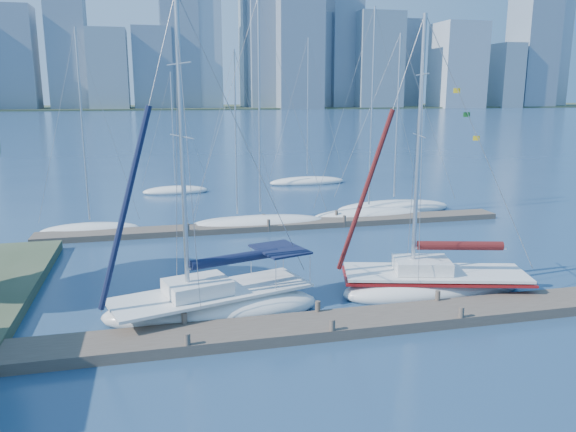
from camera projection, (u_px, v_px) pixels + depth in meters
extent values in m
plane|color=navy|center=(324.00, 331.00, 20.56)|extent=(700.00, 700.00, 0.00)
cube|color=#4C4137|center=(325.00, 325.00, 20.52)|extent=(26.00, 2.00, 0.40)
cube|color=#4C4137|center=(281.00, 225.00, 36.18)|extent=(30.00, 1.80, 0.36)
cube|color=#38472D|center=(162.00, 108.00, 324.53)|extent=(800.00, 100.00, 1.50)
ellipsoid|color=silver|center=(213.00, 309.00, 21.95)|extent=(8.82, 5.01, 1.47)
cube|color=silver|center=(212.00, 292.00, 21.80)|extent=(8.17, 4.62, 0.12)
cube|color=silver|center=(198.00, 287.00, 21.44)|extent=(2.76, 2.38, 0.54)
cylinder|color=silver|center=(182.00, 152.00, 20.14)|extent=(0.18, 0.18, 10.94)
cylinder|color=silver|center=(235.00, 261.00, 22.05)|extent=(3.84, 1.22, 0.10)
cylinder|color=black|center=(235.00, 259.00, 22.03)|extent=(3.62, 1.41, 0.39)
cube|color=black|center=(280.00, 249.00, 22.99)|extent=(2.35, 2.74, 0.08)
ellipsoid|color=silver|center=(434.00, 288.00, 24.39)|extent=(8.74, 4.77, 1.46)
cube|color=silver|center=(435.00, 273.00, 24.24)|extent=(8.09, 4.40, 0.12)
cube|color=silver|center=(422.00, 265.00, 24.18)|extent=(2.71, 2.31, 0.53)
cylinder|color=silver|center=(419.00, 149.00, 23.11)|extent=(0.18, 0.18, 10.61)
cylinder|color=silver|center=(460.00, 248.00, 23.97)|extent=(3.83, 1.11, 0.10)
cylinder|color=#450E12|center=(460.00, 246.00, 23.95)|extent=(3.60, 1.31, 0.39)
cube|color=maroon|center=(435.00, 276.00, 24.28)|extent=(8.28, 4.56, 0.10)
ellipsoid|color=silver|center=(91.00, 230.00, 34.86)|extent=(6.10, 2.28, 0.94)
cylinder|color=silver|center=(82.00, 127.00, 33.49)|extent=(0.10, 0.10, 11.39)
ellipsoid|color=silver|center=(238.00, 224.00, 36.53)|extent=(6.35, 3.89, 0.95)
cylinder|color=silver|center=(236.00, 134.00, 35.28)|extent=(0.10, 0.10, 10.28)
ellipsoid|color=silver|center=(261.00, 224.00, 36.41)|extent=(8.94, 3.88, 1.13)
cylinder|color=silver|center=(259.00, 108.00, 34.82)|extent=(0.12, 0.12, 13.10)
ellipsoid|color=silver|center=(369.00, 215.00, 38.94)|extent=(7.97, 2.18, 1.08)
cylinder|color=silver|center=(372.00, 109.00, 37.38)|extent=(0.12, 0.12, 12.98)
ellipsoid|color=silver|center=(394.00, 208.00, 41.13)|extent=(9.04, 5.28, 1.24)
cylinder|color=silver|center=(397.00, 117.00, 39.71)|extent=(0.14, 0.14, 11.42)
ellipsoid|color=silver|center=(176.00, 191.00, 48.69)|extent=(5.75, 2.53, 0.95)
cylinder|color=silver|center=(173.00, 129.00, 47.53)|extent=(0.10, 0.10, 9.38)
ellipsoid|color=silver|center=(307.00, 182.00, 53.62)|extent=(7.39, 2.46, 1.04)
cylinder|color=silver|center=(308.00, 108.00, 52.12)|extent=(0.11, 0.11, 12.46)
cube|color=slate|center=(14.00, 59.00, 272.52)|extent=(20.05, 17.63, 49.56)
cube|color=#91A1AF|center=(70.00, 73.00, 299.64)|extent=(14.45, 17.61, 37.82)
cube|color=slate|center=(109.00, 70.00, 281.08)|extent=(19.01, 19.81, 39.49)
cube|color=slate|center=(153.00, 69.00, 287.51)|extent=(19.52, 16.86, 41.06)
cube|color=#91A1AF|center=(201.00, 27.00, 291.39)|extent=(19.56, 14.99, 83.69)
cube|color=slate|center=(254.00, 29.00, 312.49)|extent=(14.92, 17.46, 86.17)
cube|color=slate|center=(299.00, 38.00, 293.33)|extent=(23.41, 18.95, 73.44)
cube|color=#91A1AF|center=(327.00, 62.00, 315.77)|extent=(13.22, 17.11, 51.11)
cube|color=slate|center=(377.00, 61.00, 306.95)|extent=(24.67, 18.80, 51.00)
cube|color=slate|center=(406.00, 64.00, 342.42)|extent=(15.67, 17.52, 51.33)
cube|color=#91A1AF|center=(457.00, 66.00, 317.73)|extent=(25.20, 23.94, 46.80)
cube|color=slate|center=(504.00, 76.00, 325.89)|extent=(13.49, 21.38, 36.09)
cube|color=slate|center=(535.00, 23.00, 326.79)|extent=(20.97, 23.60, 96.86)
cube|color=#91A1AF|center=(550.00, 51.00, 354.46)|extent=(17.10, 17.08, 68.26)
cube|color=slate|center=(64.00, 0.00, 274.41)|extent=(18.24, 18.00, 106.21)
cube|color=slate|center=(178.00, 1.00, 286.62)|extent=(19.16, 18.00, 108.68)
cube|color=slate|center=(264.00, 4.00, 296.78)|extent=(17.54, 18.00, 109.16)
cube|color=slate|center=(344.00, 31.00, 309.77)|extent=(16.89, 18.00, 83.36)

